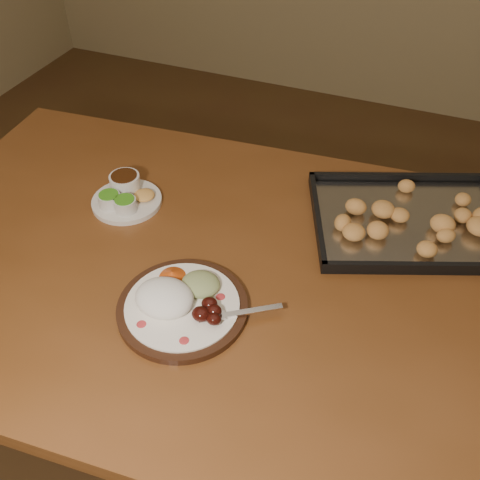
% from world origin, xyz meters
% --- Properties ---
extents(ground, '(4.00, 4.00, 0.00)m').
position_xyz_m(ground, '(0.00, 0.00, 0.00)').
color(ground, '#4F381B').
rests_on(ground, ground).
extents(dining_table, '(1.56, 1.01, 0.75)m').
position_xyz_m(dining_table, '(0.11, -0.22, 0.65)').
color(dining_table, brown).
rests_on(dining_table, ground).
extents(dinner_plate, '(0.30, 0.24, 0.06)m').
position_xyz_m(dinner_plate, '(0.05, -0.36, 0.77)').
color(dinner_plate, black).
rests_on(dinner_plate, dining_table).
extents(condiment_saucer, '(0.16, 0.16, 0.05)m').
position_xyz_m(condiment_saucer, '(-0.21, -0.12, 0.77)').
color(condiment_saucer, silver).
rests_on(condiment_saucer, dining_table).
extents(baking_tray, '(0.51, 0.44, 0.04)m').
position_xyz_m(baking_tray, '(0.42, 0.05, 0.76)').
color(baking_tray, black).
rests_on(baking_tray, dining_table).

